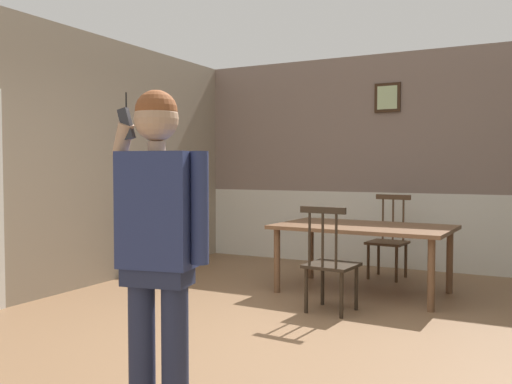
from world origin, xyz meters
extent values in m
plane|color=#846042|center=(0.00, 0.00, 0.00)|extent=(8.15, 8.15, 0.00)
cube|color=gray|center=(0.00, 3.70, 1.95)|extent=(5.59, 0.12, 1.87)
cube|color=silver|center=(0.00, 3.71, 0.51)|extent=(5.59, 0.14, 1.02)
cube|color=silver|center=(0.00, 3.68, 1.02)|extent=(5.59, 0.05, 0.06)
cube|color=#382314|center=(-0.03, 3.63, 2.29)|extent=(0.35, 0.03, 0.39)
cube|color=beige|center=(-0.03, 3.61, 2.29)|extent=(0.27, 0.01, 0.31)
cube|color=gray|center=(-2.80, 0.00, 1.44)|extent=(0.12, 7.41, 2.89)
cube|color=brown|center=(0.13, 2.01, 0.71)|extent=(1.88, 1.17, 0.04)
cylinder|color=brown|center=(-0.70, 1.60, 0.35)|extent=(0.07, 0.07, 0.69)
cylinder|color=brown|center=(0.93, 1.53, 0.35)|extent=(0.07, 0.07, 0.69)
cylinder|color=brown|center=(-0.66, 2.49, 0.35)|extent=(0.07, 0.07, 0.69)
cylinder|color=brown|center=(0.97, 2.42, 0.35)|extent=(0.07, 0.07, 0.69)
cube|color=#513823|center=(0.17, 2.91, 0.44)|extent=(0.48, 0.48, 0.03)
cube|color=#513823|center=(0.19, 3.10, 0.99)|extent=(0.44, 0.08, 0.06)
cylinder|color=#513823|center=(0.32, 3.09, 0.73)|extent=(0.02, 0.02, 0.56)
cylinder|color=#513823|center=(0.19, 3.10, 0.73)|extent=(0.02, 0.02, 0.56)
cylinder|color=#513823|center=(0.06, 3.12, 0.73)|extent=(0.02, 0.02, 0.56)
cylinder|color=#513823|center=(0.33, 2.72, 0.21)|extent=(0.04, 0.04, 0.42)
cylinder|color=#513823|center=(-0.02, 2.75, 0.21)|extent=(0.04, 0.04, 0.42)
cylinder|color=#513823|center=(0.36, 3.06, 0.21)|extent=(0.04, 0.04, 0.42)
cylinder|color=#513823|center=(0.01, 3.10, 0.21)|extent=(0.04, 0.04, 0.42)
cube|color=#2D2319|center=(0.10, 1.12, 0.44)|extent=(0.48, 0.48, 0.03)
cube|color=#2D2319|center=(0.08, 0.92, 0.97)|extent=(0.44, 0.08, 0.06)
cylinder|color=#2D2319|center=(-0.05, 0.93, 0.73)|extent=(0.02, 0.02, 0.55)
cylinder|color=#2D2319|center=(0.08, 0.92, 0.73)|extent=(0.02, 0.02, 0.55)
cylinder|color=#2D2319|center=(0.21, 0.90, 0.73)|extent=(0.02, 0.02, 0.55)
cylinder|color=#2D2319|center=(-0.07, 1.31, 0.21)|extent=(0.04, 0.04, 0.42)
cylinder|color=#2D2319|center=(0.29, 1.28, 0.21)|extent=(0.04, 0.04, 0.42)
cylinder|color=#2D2319|center=(-0.09, 0.95, 0.21)|extent=(0.04, 0.04, 0.42)
cylinder|color=#2D2319|center=(0.26, 0.92, 0.21)|extent=(0.04, 0.04, 0.42)
cylinder|color=#282E49|center=(0.19, -1.50, 0.42)|extent=(0.14, 0.14, 0.84)
cylinder|color=#282E49|center=(0.00, -1.54, 0.42)|extent=(0.14, 0.14, 0.84)
cube|color=#282E49|center=(0.09, -1.52, 0.81)|extent=(0.37, 0.25, 0.12)
cube|color=navy|center=(0.09, -1.52, 1.14)|extent=(0.41, 0.28, 0.60)
cylinder|color=navy|center=(0.32, -1.47, 1.16)|extent=(0.09, 0.09, 0.57)
cylinder|color=tan|center=(-0.08, -1.57, 1.50)|extent=(0.16, 0.12, 0.19)
cylinder|color=tan|center=(0.09, -1.52, 1.46)|extent=(0.09, 0.09, 0.05)
sphere|color=tan|center=(0.09, -1.52, 1.60)|extent=(0.23, 0.23, 0.23)
sphere|color=brown|center=(0.09, -1.52, 1.64)|extent=(0.22, 0.22, 0.22)
cube|color=#2D2D33|center=(-0.05, -1.58, 1.58)|extent=(0.09, 0.05, 0.17)
cylinder|color=black|center=(-0.05, -1.58, 1.70)|extent=(0.01, 0.01, 0.08)
camera|label=1|loc=(1.84, -3.79, 1.36)|focal=38.85mm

